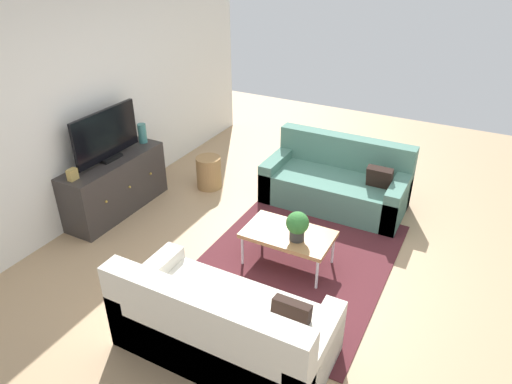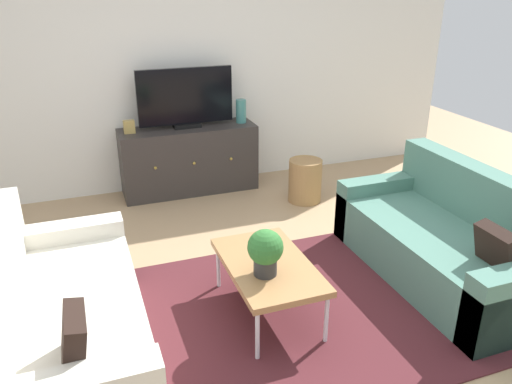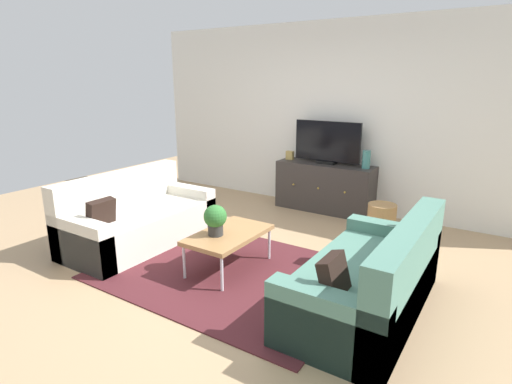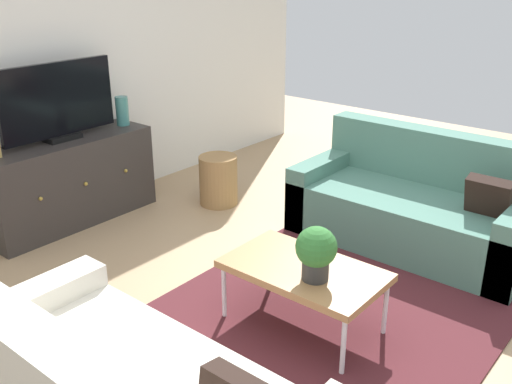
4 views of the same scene
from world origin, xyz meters
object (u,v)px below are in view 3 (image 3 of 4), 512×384
Objects in this scene: wicker_basket at (381,222)px; couch_left_side at (135,220)px; couch_right_side at (374,284)px; glass_vase at (366,159)px; flat_screen_tv at (327,143)px; potted_plant at (215,219)px; tv_console at (325,187)px; coffee_table at (229,236)px; mantel_clock at (290,155)px.

couch_left_side is at bearing -145.33° from wicker_basket.
glass_vase is at bearing 110.64° from couch_right_side.
couch_right_side is at bearing -58.15° from flat_screen_tv.
couch_left_side is 1.00× the size of couch_right_side.
flat_screen_tv is at bearing 59.90° from couch_left_side.
potted_plant is at bearing -4.46° from couch_left_side.
glass_vase reaches higher than couch_left_side.
couch_left_side reaches higher than tv_console.
coffee_table is 0.93× the size of flat_screen_tv.
coffee_table is (1.37, 0.02, 0.09)m from couch_left_side.
mantel_clock reaches higher than wicker_basket.
coffee_table is 0.64× the size of tv_console.
couch_left_side is 1.38m from coffee_table.
glass_vase is 1.03m from wicker_basket.
potted_plant is 2.54m from mantel_clock.
potted_plant is 0.22× the size of tv_console.
couch_right_side is 13.59× the size of mantel_clock.
couch_right_side is 3.98× the size of wicker_basket.
mantel_clock is at bearing 71.49° from couch_left_side.
glass_vase reaches higher than potted_plant.
couch_left_side is 2.75m from tv_console.
wicker_basket is at bearing -22.71° from mantel_clock.
wicker_basket is at bearing -56.37° from glass_vase.
wicker_basket is (2.44, 1.69, -0.05)m from couch_left_side.
potted_plant reaches higher than coffee_table.
flat_screen_tv is 0.64m from mantel_clock.
potted_plant is at bearing -122.38° from wicker_basket.
potted_plant reaches higher than tv_console.
coffee_table is at bearing -104.48° from glass_vase.
mantel_clock is at bearing 103.78° from coffee_table.
flat_screen_tv reaches higher than coffee_table.
potted_plant is at bearing -105.27° from glass_vase.
couch_right_side is at bearing -57.94° from tv_console.
couch_left_side reaches higher than potted_plant.
couch_right_side is (2.88, 0.00, 0.00)m from couch_left_side.
couch_right_side is 1.51m from coffee_table.
flat_screen_tv is 1.49m from wicker_basket.
couch_left_side is 1.79× the size of flat_screen_tv.
tv_console is 1.26m from wicker_basket.
couch_left_side and couch_right_side have the same top height.
coffee_table is 3.67× the size of glass_vase.
tv_console is 0.66m from flat_screen_tv.
potted_plant is 2.49m from tv_console.
potted_plant is (-0.07, -0.12, 0.20)m from coffee_table.
couch_left_side is at bearing -108.51° from mantel_clock.
couch_left_side is 13.59× the size of mantel_clock.
glass_vase is (0.59, 0.00, 0.48)m from tv_console.
potted_plant is 0.32× the size of flat_screen_tv.
couch_right_side reaches higher than tv_console.
couch_left_side is 2.97m from wicker_basket.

